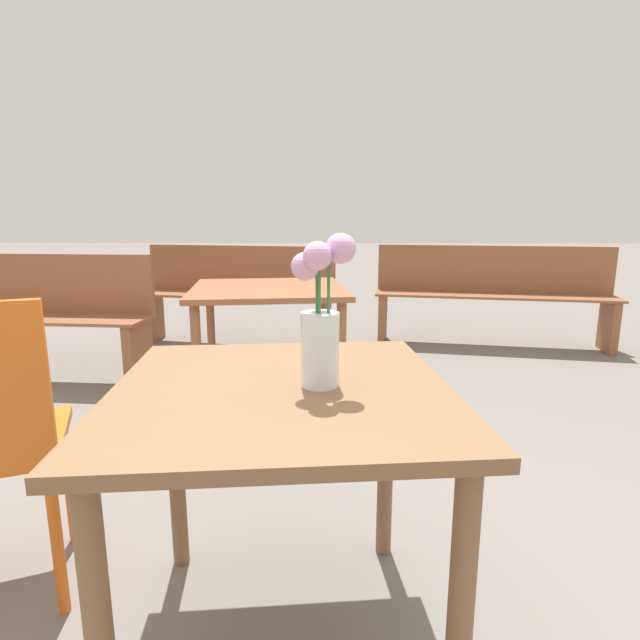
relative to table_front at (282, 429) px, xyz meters
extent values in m
plane|color=slate|center=(0.00, 0.00, -0.60)|extent=(40.00, 40.00, 0.00)
cube|color=brown|center=(0.00, 0.00, 0.09)|extent=(0.86, 0.86, 0.03)
cylinder|color=brown|center=(0.36, -0.30, -0.26)|extent=(0.05, 0.05, 0.68)
cylinder|color=brown|center=(-0.36, 0.30, -0.26)|extent=(0.05, 0.05, 0.68)
cylinder|color=brown|center=(0.30, 0.37, -0.26)|extent=(0.05, 0.05, 0.68)
cylinder|color=silver|center=(0.09, 0.00, 0.20)|extent=(0.09, 0.09, 0.17)
cylinder|color=silver|center=(0.09, 0.00, 0.16)|extent=(0.08, 0.08, 0.10)
cylinder|color=#337038|center=(0.11, 0.00, 0.26)|extent=(0.01, 0.01, 0.29)
sphere|color=#CC99C6|center=(0.14, -0.01, 0.43)|extent=(0.07, 0.07, 0.07)
cylinder|color=#337038|center=(0.09, 0.02, 0.26)|extent=(0.01, 0.01, 0.27)
sphere|color=#CC99C6|center=(0.09, 0.05, 0.41)|extent=(0.05, 0.05, 0.05)
cylinder|color=#337038|center=(0.08, 0.00, 0.25)|extent=(0.01, 0.01, 0.25)
sphere|color=#CC99C6|center=(0.06, -0.01, 0.39)|extent=(0.06, 0.06, 0.06)
cylinder|color=#337038|center=(0.09, -0.01, 0.26)|extent=(0.01, 0.01, 0.28)
sphere|color=#CC99C6|center=(0.09, -0.04, 0.42)|extent=(0.06, 0.06, 0.06)
cylinder|color=orange|center=(-0.76, 0.40, -0.37)|extent=(0.03, 0.03, 0.45)
cylinder|color=orange|center=(-0.63, 0.09, -0.37)|extent=(0.03, 0.03, 0.45)
cube|color=brown|center=(-0.70, 3.07, -0.16)|extent=(1.73, 0.68, 0.02)
cube|color=brown|center=(-0.67, 3.22, 0.05)|extent=(1.67, 0.36, 0.40)
cube|color=brown|center=(0.07, 2.91, -0.38)|extent=(0.12, 0.33, 0.43)
cube|color=brown|center=(-1.47, 3.22, -0.38)|extent=(0.12, 0.33, 0.43)
cube|color=brown|center=(-2.07, 2.08, -0.16)|extent=(2.01, 0.50, 0.02)
cube|color=brown|center=(-2.06, 2.24, 0.05)|extent=(1.99, 0.17, 0.40)
cube|color=brown|center=(-1.14, 2.01, -0.38)|extent=(0.08, 0.33, 0.43)
cube|color=brown|center=(1.50, 3.09, -0.16)|extent=(2.00, 0.69, 0.02)
cube|color=brown|center=(1.53, 3.25, 0.05)|extent=(1.95, 0.37, 0.40)
cube|color=brown|center=(2.41, 2.93, -0.38)|extent=(0.11, 0.33, 0.43)
cube|color=brown|center=(0.59, 3.25, -0.38)|extent=(0.11, 0.33, 0.43)
cube|color=brown|center=(-0.23, 1.69, 0.09)|extent=(0.96, 0.93, 0.03)
cylinder|color=brown|center=(-0.55, 1.29, -0.26)|extent=(0.05, 0.05, 0.67)
cylinder|color=brown|center=(0.18, 1.39, -0.26)|extent=(0.05, 0.05, 0.67)
cylinder|color=brown|center=(-0.65, 1.99, -0.26)|extent=(0.05, 0.05, 0.67)
cylinder|color=brown|center=(0.08, 2.09, -0.26)|extent=(0.05, 0.05, 0.67)
camera|label=1|loc=(0.11, -1.11, 0.50)|focal=28.00mm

